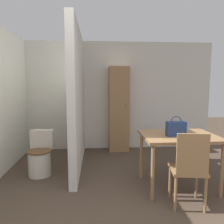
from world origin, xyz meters
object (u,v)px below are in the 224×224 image
wooden_chair (189,167)px  toilet (40,156)px  space_heater (196,148)px  wooden_cabinet (119,109)px  dining_table (179,141)px  handbag (176,129)px

wooden_chair → toilet: 2.41m
wooden_chair → space_heater: wooden_chair is taller
wooden_cabinet → space_heater: bearing=-29.3°
dining_table → wooden_cabinet: size_ratio=0.55×
wooden_cabinet → space_heater: (1.47, -0.82, -0.69)m
toilet → wooden_cabinet: (1.47, 1.25, 0.65)m
handbag → space_heater: size_ratio=0.52×
wooden_cabinet → toilet: bearing=-139.7°
wooden_chair → handbag: 0.61m
wooden_chair → space_heater: (0.86, 1.63, -0.25)m
dining_table → toilet: dining_table is taller
toilet → space_heater: (2.94, 0.42, -0.04)m
dining_table → space_heater: size_ratio=1.96×
space_heater → wooden_cabinet: bearing=150.7°
toilet → wooden_cabinet: 2.04m
wooden_chair → space_heater: bearing=70.4°
wooden_cabinet → space_heater: 1.82m
dining_table → handbag: bearing=-137.0°
toilet → handbag: (2.08, -0.72, 0.59)m
toilet → space_heater: toilet is taller
dining_table → wooden_chair: bearing=-97.5°
dining_table → space_heater: (0.79, 1.08, -0.44)m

